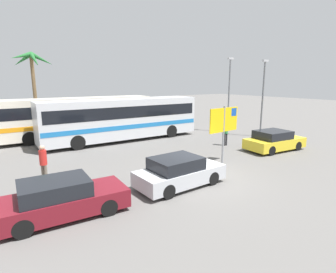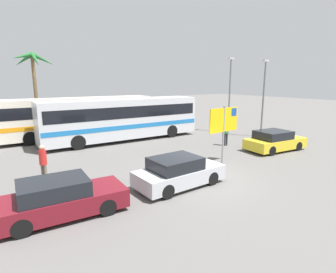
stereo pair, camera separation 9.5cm
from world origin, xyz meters
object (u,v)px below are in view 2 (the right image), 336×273
Objects in this scene: car_maroon at (60,199)px; car_silver at (178,172)px; bus_front_coach at (123,117)px; car_yellow at (274,141)px; bus_rear_coach at (78,115)px; ferry_sign at (224,122)px; pedestrian_by_bus at (43,161)px; pedestrian_near_sign at (226,131)px.

car_maroon is 4.88m from car_silver.
car_yellow is at bearing -49.58° from bus_front_coach.
car_silver is at bearing -86.98° from bus_rear_coach.
car_maroon is at bearing -176.91° from ferry_sign.
bus_front_coach is at bearing 76.70° from car_silver.
bus_rear_coach is 14.97m from car_yellow.
car_maroon is (-13.75, -1.59, -0.00)m from car_yellow.
car_yellow is at bearing 7.09° from car_silver.
pedestrian_by_bus is at bearing 175.99° from car_yellow.
ferry_sign reaches higher than car_silver.
car_yellow is 2.39× the size of pedestrian_by_bus.
pedestrian_near_sign is at bearing 37.35° from ferry_sign.
bus_front_coach reaches higher than pedestrian_by_bus.
bus_rear_coach is 3.78× the size of ferry_sign.
car_silver is (4.88, 0.01, -0.00)m from car_maroon.
ferry_sign reaches higher than bus_rear_coach.
ferry_sign is 1.77× the size of pedestrian_near_sign.
car_silver is at bearing 2.46° from car_maroon.
pedestrian_by_bus is at bearing -136.77° from bus_front_coach.
pedestrian_near_sign reaches higher than car_maroon.
car_yellow is 13.86m from pedestrian_by_bus.
bus_rear_coach reaches higher than pedestrian_by_bus.
car_yellow is 1.03× the size of car_silver.
ferry_sign is 9.20m from pedestrian_by_bus.
ferry_sign is 0.79× the size of car_silver.
car_silver is 8.34m from pedestrian_near_sign.
car_maroon and car_silver have the same top height.
car_silver is at bearing -165.27° from car_yellow.
car_yellow is 3.24m from pedestrian_near_sign.
bus_rear_coach reaches higher than pedestrian_near_sign.
pedestrian_by_bus is 11.98m from pedestrian_near_sign.
bus_front_coach is 6.68× the size of pedestrian_near_sign.
car_yellow is at bearing -2.94° from ferry_sign.
bus_front_coach reaches higher than car_silver.
pedestrian_near_sign is at bearing -46.36° from bus_front_coach.
pedestrian_near_sign is at bearing 22.00° from car_maroon.
bus_front_coach is 1.00× the size of bus_rear_coach.
ferry_sign is 5.17m from car_yellow.
car_maroon is 3.69m from pedestrian_by_bus.
bus_rear_coach is 2.99× the size of car_silver.
bus_front_coach is 11.99m from car_maroon.
pedestrian_near_sign is (7.83, -8.75, -0.71)m from bus_rear_coach.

